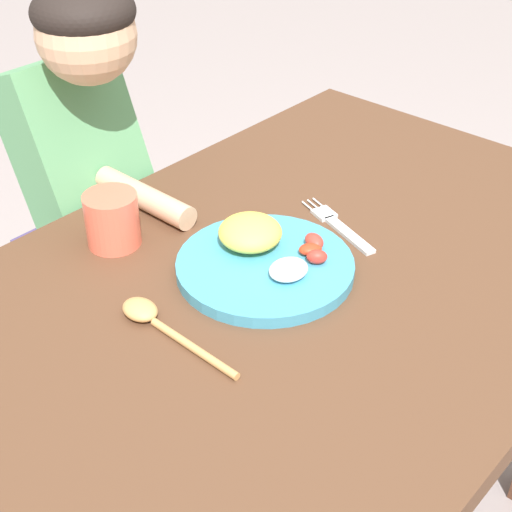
# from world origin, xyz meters

# --- Properties ---
(dining_table) EXTENTS (1.13, 0.78, 0.75)m
(dining_table) POSITION_xyz_m (0.00, 0.00, 0.63)
(dining_table) COLOR #513422
(dining_table) RESTS_ON ground_plane
(plate) EXTENTS (0.26, 0.26, 0.06)m
(plate) POSITION_xyz_m (-0.05, 0.05, 0.77)
(plate) COLOR teal
(plate) RESTS_ON dining_table
(fork) EXTENTS (0.08, 0.18, 0.01)m
(fork) POSITION_xyz_m (0.11, 0.03, 0.76)
(fork) COLOR silver
(fork) RESTS_ON dining_table
(spoon) EXTENTS (0.04, 0.21, 0.02)m
(spoon) POSITION_xyz_m (-0.25, 0.07, 0.76)
(spoon) COLOR tan
(spoon) RESTS_ON dining_table
(drinking_cup) EXTENTS (0.08, 0.08, 0.09)m
(drinking_cup) POSITION_xyz_m (-0.16, 0.26, 0.79)
(drinking_cup) COLOR #EE634B
(drinking_cup) RESTS_ON dining_table
(person) EXTENTS (0.21, 0.39, 1.10)m
(person) POSITION_xyz_m (-0.05, 0.49, 0.59)
(person) COLOR #493D73
(person) RESTS_ON ground_plane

